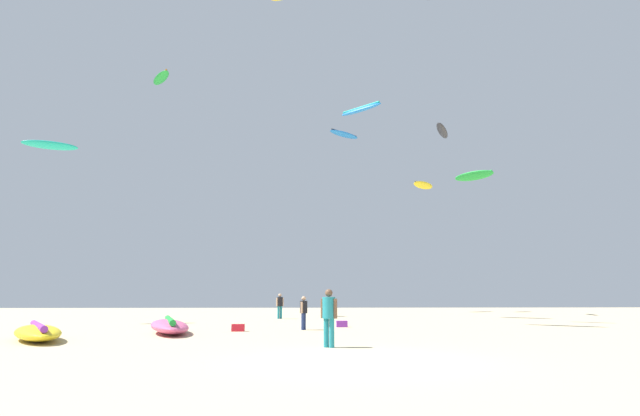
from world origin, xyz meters
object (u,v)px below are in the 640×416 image
at_px(cooler_box, 342,324).
at_px(gear_bag, 238,328).
at_px(kite_aloft_4, 442,131).
at_px(person_foreground, 329,313).
at_px(person_midground, 280,304).
at_px(kite_aloft_2, 161,78).
at_px(kite_grounded_near, 38,332).
at_px(kite_aloft_7, 344,134).
at_px(person_left, 304,310).
at_px(kite_aloft_1, 474,176).
at_px(kite_aloft_8, 361,109).
at_px(kite_grounded_mid, 170,326).
at_px(kite_aloft_0, 50,145).
at_px(kite_aloft_3, 423,185).

height_order(cooler_box, gear_bag, same).
relative_size(cooler_box, kite_aloft_4, 0.13).
height_order(person_foreground, gear_bag, person_foreground).
bearing_deg(person_midground, kite_aloft_2, -145.61).
xyz_separation_m(kite_grounded_near, kite_aloft_2, (-2.97, 22.88, 20.25)).
distance_m(person_foreground, kite_aloft_7, 41.42).
distance_m(person_left, kite_aloft_4, 28.37).
distance_m(kite_aloft_2, kite_aloft_4, 25.89).
distance_m(person_midground, kite_grounded_near, 19.24).
height_order(kite_aloft_1, kite_aloft_8, kite_aloft_8).
distance_m(kite_aloft_1, kite_aloft_8, 11.64).
xyz_separation_m(kite_grounded_near, kite_grounded_mid, (3.78, 3.28, 0.02)).
bearing_deg(kite_aloft_2, kite_aloft_4, 4.48).
bearing_deg(kite_aloft_1, kite_grounded_mid, -153.26).
relative_size(kite_aloft_4, kite_aloft_7, 1.09).
bearing_deg(kite_aloft_0, kite_aloft_8, 18.18).
xyz_separation_m(kite_grounded_mid, kite_aloft_3, (19.12, 30.31, 13.26)).
distance_m(person_midground, gear_bag, 13.12).
bearing_deg(kite_aloft_4, gear_bag, -128.21).
xyz_separation_m(person_foreground, kite_aloft_4, (12.42, 27.75, 15.75)).
distance_m(kite_grounded_near, kite_aloft_2, 30.70).
height_order(kite_grounded_near, kite_aloft_1, kite_aloft_1).
bearing_deg(person_foreground, cooler_box, -151.77).
relative_size(person_midground, kite_grounded_mid, 0.31).
xyz_separation_m(person_left, kite_aloft_1, (10.89, 6.30, 8.23)).
xyz_separation_m(kite_aloft_1, kite_aloft_8, (-6.26, 6.83, 7.05)).
relative_size(person_midground, kite_aloft_7, 0.45).
xyz_separation_m(kite_grounded_mid, kite_aloft_1, (16.59, 8.36, 8.82)).
bearing_deg(kite_grounded_mid, kite_aloft_8, 55.78).
bearing_deg(kite_aloft_0, person_left, -22.27).
bearing_deg(kite_aloft_7, kite_grounded_near, -112.77).
height_order(cooler_box, kite_aloft_1, kite_aloft_1).
relative_size(kite_aloft_0, kite_aloft_2, 0.98).
xyz_separation_m(cooler_box, kite_aloft_7, (2.81, 26.57, 19.24)).
bearing_deg(kite_grounded_near, person_left, 29.39).
bearing_deg(kite_aloft_4, kite_aloft_2, -175.52).
distance_m(kite_grounded_near, kite_grounded_mid, 5.01).
bearing_deg(cooler_box, kite_aloft_8, 76.53).
bearing_deg(person_midground, kite_grounded_near, -53.85).
height_order(kite_grounded_near, kite_aloft_4, kite_aloft_4).
distance_m(person_left, kite_aloft_3, 33.75).
height_order(person_foreground, kite_aloft_7, kite_aloft_7).
bearing_deg(gear_bag, person_left, 15.79).
bearing_deg(person_left, kite_aloft_0, -176.15).
distance_m(kite_aloft_3, kite_aloft_8, 17.69).
xyz_separation_m(person_left, kite_aloft_8, (4.63, 13.13, 15.27)).
height_order(person_midground, kite_aloft_2, kite_aloft_2).
bearing_deg(kite_aloft_3, kite_grounded_mid, -122.24).
bearing_deg(kite_grounded_near, person_midground, 65.59).
xyz_separation_m(cooler_box, kite_aloft_8, (2.64, 11.02, 16.02)).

